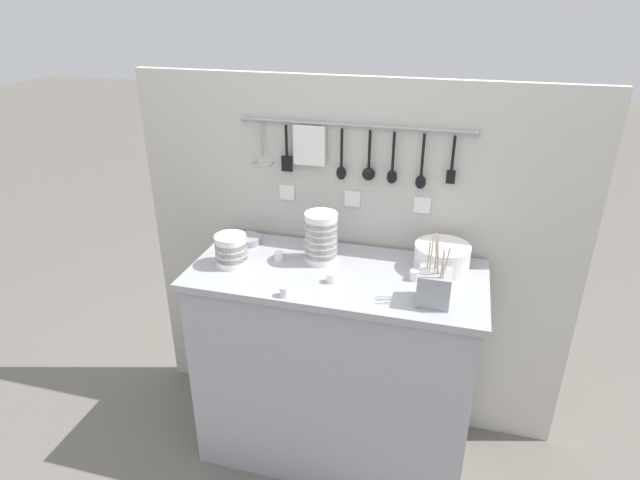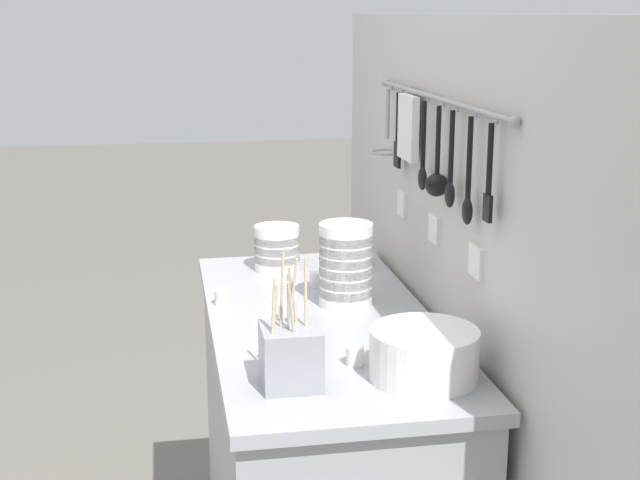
{
  "view_description": "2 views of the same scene",
  "coord_description": "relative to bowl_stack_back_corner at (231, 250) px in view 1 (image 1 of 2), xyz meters",
  "views": [
    {
      "loc": [
        0.44,
        -1.89,
        2.01
      ],
      "look_at": [
        -0.07,
        0.01,
        1.09
      ],
      "focal_mm": 30.0,
      "sensor_mm": 36.0,
      "label": 1
    },
    {
      "loc": [
        2.08,
        -0.37,
        1.7
      ],
      "look_at": [
        -0.0,
        -0.0,
        1.16
      ],
      "focal_mm": 50.0,
      "sensor_mm": 36.0,
      "label": 2
    }
  ],
  "objects": [
    {
      "name": "cup_front_right",
      "position": [
        0.44,
        -0.04,
        -0.05
      ],
      "size": [
        0.04,
        0.04,
        0.04
      ],
      "color": "white",
      "rests_on": "counter"
    },
    {
      "name": "plate_stack",
      "position": [
        0.85,
        0.2,
        -0.01
      ],
      "size": [
        0.23,
        0.23,
        0.11
      ],
      "color": "white",
      "rests_on": "counter"
    },
    {
      "name": "counter",
      "position": [
        0.44,
        0.05,
        -0.54
      ],
      "size": [
        1.22,
        0.55,
        0.96
      ],
      "color": "#9EA0A8",
      "rests_on": "ground"
    },
    {
      "name": "cutlery_caddy",
      "position": [
        0.84,
        -0.08,
        -0.0
      ],
      "size": [
        0.12,
        0.12,
        0.28
      ],
      "color": "#93969E",
      "rests_on": "counter"
    },
    {
      "name": "cup_back_right",
      "position": [
        0.76,
        0.07,
        -0.05
      ],
      "size": [
        0.04,
        0.04,
        0.04
      ],
      "color": "white",
      "rests_on": "counter"
    },
    {
      "name": "back_wall",
      "position": [
        0.44,
        0.37,
        -0.17
      ],
      "size": [
        2.02,
        0.11,
        1.69
      ],
      "color": "#BCB7AD",
      "rests_on": "ground"
    },
    {
      "name": "bowl_stack_wide_centre",
      "position": [
        0.35,
        0.13,
        0.04
      ],
      "size": [
        0.14,
        0.14,
        0.22
      ],
      "color": "white",
      "rests_on": "counter"
    },
    {
      "name": "steel_mixing_bowl",
      "position": [
        -0.02,
        0.21,
        -0.05
      ],
      "size": [
        0.13,
        0.13,
        0.03
      ],
      "color": "#93969E",
      "rests_on": "counter"
    },
    {
      "name": "ground_plane",
      "position": [
        0.44,
        0.05,
        -1.02
      ],
      "size": [
        20.0,
        20.0,
        0.0
      ],
      "primitive_type": "plane",
      "color": "#666059"
    },
    {
      "name": "cup_beside_plates",
      "position": [
        0.18,
        0.09,
        -0.05
      ],
      "size": [
        0.04,
        0.04,
        0.04
      ],
      "color": "white",
      "rests_on": "counter"
    },
    {
      "name": "bowl_stack_back_corner",
      "position": [
        0.0,
        0.0,
        0.0
      ],
      "size": [
        0.13,
        0.13,
        0.13
      ],
      "color": "white",
      "rests_on": "counter"
    },
    {
      "name": "cup_edge_near",
      "position": [
        0.3,
        -0.18,
        -0.05
      ],
      "size": [
        0.04,
        0.04,
        0.04
      ],
      "color": "white",
      "rests_on": "counter"
    }
  ]
}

